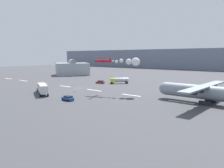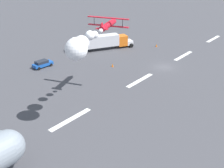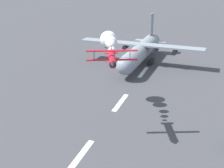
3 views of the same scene
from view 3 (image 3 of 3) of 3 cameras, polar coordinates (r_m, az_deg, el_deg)
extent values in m
cube|color=white|center=(44.33, -5.69, -12.69)|extent=(8.00, 0.90, 0.01)
cube|color=white|center=(59.27, 1.53, -3.35)|extent=(8.00, 0.90, 0.01)
cube|color=white|center=(75.69, 5.66, 2.13)|extent=(8.00, 0.90, 0.01)
cylinder|color=gray|center=(80.90, 5.20, 5.84)|extent=(25.49, 4.94, 4.15)
sphere|color=gray|center=(69.25, 2.36, 3.24)|extent=(3.94, 3.94, 3.94)
cube|color=gray|center=(80.43, 5.24, 7.12)|extent=(4.18, 31.69, 0.40)
cylinder|color=black|center=(82.92, -0.69, 7.00)|extent=(2.43, 1.17, 1.10)
cylinder|color=black|center=(81.37, 2.45, 6.70)|extent=(2.43, 1.17, 1.10)
cylinder|color=black|center=(79.37, 7.90, 6.14)|extent=(2.43, 1.17, 1.10)
cylinder|color=black|center=(78.52, 11.29, 5.76)|extent=(2.43, 1.17, 1.10)
cube|color=gray|center=(89.84, 7.18, 10.63)|extent=(2.81, 0.39, 6.00)
cube|color=gray|center=(90.83, 7.04, 7.68)|extent=(2.28, 9.06, 0.24)
cube|color=black|center=(81.98, 7.06, 4.02)|extent=(3.23, 1.10, 1.20)
cube|color=black|center=(83.25, 3.61, 4.41)|extent=(3.23, 1.10, 1.20)
cylinder|color=red|center=(44.40, 0.00, 4.65)|extent=(5.91, 3.04, 0.98)
cube|color=red|center=(44.25, 0.01, 4.39)|extent=(3.06, 6.88, 0.12)
cube|color=red|center=(43.89, 0.01, 6.04)|extent=(3.06, 6.88, 0.12)
cylinder|color=black|center=(44.23, 3.27, 5.23)|extent=(0.08, 0.08, 1.32)
cylinder|color=black|center=(44.05, -3.26, 5.17)|extent=(0.08, 0.08, 1.32)
cube|color=red|center=(46.85, -0.12, 6.11)|extent=(0.69, 0.34, 1.10)
cube|color=red|center=(46.96, -0.12, 5.64)|extent=(1.27, 2.08, 0.08)
cone|color=black|center=(41.23, 0.17, 3.33)|extent=(0.95, 1.03, 0.84)
sphere|color=white|center=(48.01, -0.43, 5.97)|extent=(0.70, 0.70, 0.70)
sphere|color=white|center=(49.47, 0.02, 6.13)|extent=(1.13, 1.13, 1.13)
sphere|color=white|center=(51.14, -0.07, 7.09)|extent=(1.42, 1.42, 1.42)
sphere|color=white|center=(53.94, -0.16, 7.47)|extent=(2.15, 2.15, 2.15)
sphere|color=white|center=(56.34, -0.64, 8.06)|extent=(2.99, 2.99, 2.99)
camera|label=1|loc=(106.58, 46.11, 9.06)|focal=35.06mm
camera|label=2|loc=(87.03, -12.35, 20.11)|focal=45.17mm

